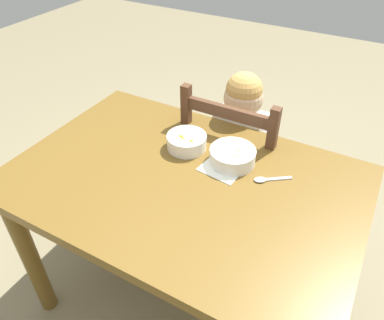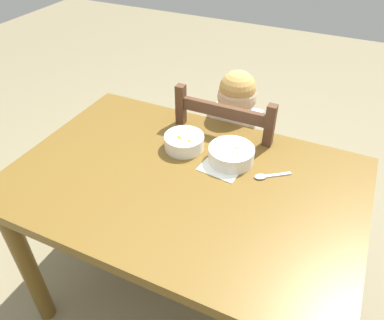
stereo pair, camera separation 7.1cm
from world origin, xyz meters
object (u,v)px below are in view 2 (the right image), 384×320
object	(u,v)px
bowl_of_carrots	(184,142)
spoon	(266,176)
dining_table	(184,202)
bowl_of_peas	(231,154)
dining_chair	(230,170)
child_figure	(231,140)

from	to	relation	value
bowl_of_carrots	spoon	size ratio (longest dim) A/B	1.26
dining_table	bowl_of_peas	size ratio (longest dim) A/B	7.27
dining_table	spoon	distance (m)	0.32
dining_chair	spoon	bearing A→B (deg)	-54.03
bowl_of_carrots	child_figure	bearing A→B (deg)	71.64
bowl_of_carrots	dining_chair	bearing A→B (deg)	72.02
dining_table	bowl_of_carrots	xyz separation A→B (m)	(-0.08, 0.16, 0.15)
dining_table	dining_chair	bearing A→B (deg)	87.66
dining_chair	bowl_of_carrots	bearing A→B (deg)	-107.98
child_figure	dining_table	bearing A→B (deg)	-92.36
child_figure	bowl_of_carrots	world-z (taller)	child_figure
dining_chair	spoon	xyz separation A→B (m)	(0.24, -0.33, 0.31)
dining_table	dining_chair	distance (m)	0.50
dining_table	child_figure	distance (m)	0.46
child_figure	bowl_of_peas	world-z (taller)	child_figure
dining_chair	child_figure	xyz separation A→B (m)	(-0.00, -0.01, 0.18)
dining_chair	bowl_of_carrots	distance (m)	0.46
bowl_of_carrots	bowl_of_peas	bearing A→B (deg)	0.01
dining_chair	child_figure	distance (m)	0.18
dining_table	bowl_of_peas	distance (m)	0.25
dining_chair	bowl_of_peas	xyz separation A→B (m)	(0.10, -0.30, 0.33)
dining_chair	child_figure	bearing A→B (deg)	-90.71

